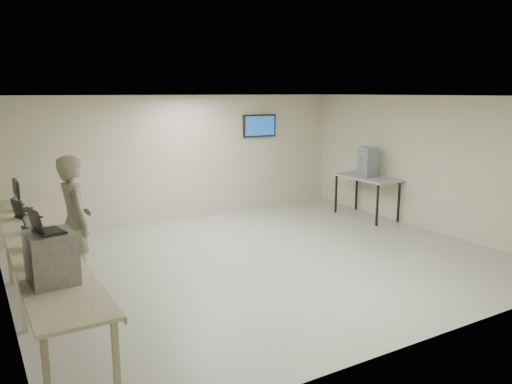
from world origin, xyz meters
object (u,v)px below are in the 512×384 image
workbench (37,244)px  side_table (367,180)px  soldier (75,222)px  equipment_box (51,257)px

workbench → side_table: bearing=10.1°
workbench → soldier: soldier is taller
side_table → equipment_box: bearing=-156.9°
workbench → side_table: (7.19, 1.29, 0.06)m
soldier → side_table: bearing=-85.9°
soldier → side_table: soldier is taller
workbench → side_table: side_table is taller
workbench → side_table: size_ratio=3.77×
workbench → soldier: size_ratio=3.03×
equipment_box → side_table: 7.88m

